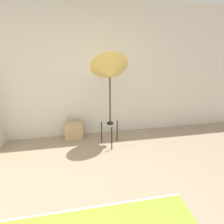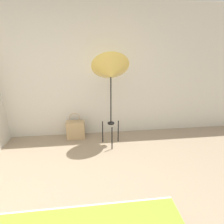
{
  "view_description": "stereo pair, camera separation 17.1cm",
  "coord_description": "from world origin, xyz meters",
  "views": [
    {
      "loc": [
        -0.05,
        -1.09,
        1.89
      ],
      "look_at": [
        0.43,
        1.63,
        0.79
      ],
      "focal_mm": 28.0,
      "sensor_mm": 36.0,
      "label": 1
    },
    {
      "loc": [
        0.12,
        -1.11,
        1.89
      ],
      "look_at": [
        0.43,
        1.63,
        0.79
      ],
      "focal_mm": 28.0,
      "sensor_mm": 36.0,
      "label": 2
    }
  ],
  "objects": [
    {
      "name": "wall_back",
      "position": [
        0.0,
        2.41,
        1.3
      ],
      "size": [
        8.0,
        0.05,
        2.6
      ],
      "color": "beige",
      "rests_on": "ground_plane"
    },
    {
      "name": "photo_umbrella",
      "position": [
        0.44,
        1.88,
        1.42
      ],
      "size": [
        0.66,
        0.61,
        1.76
      ],
      "color": "black",
      "rests_on": "ground_plane"
    },
    {
      "name": "tote_bag",
      "position": [
        -0.26,
        2.19,
        0.2
      ],
      "size": [
        0.37,
        0.17,
        0.57
      ],
      "color": "tan",
      "rests_on": "ground_plane"
    }
  ]
}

